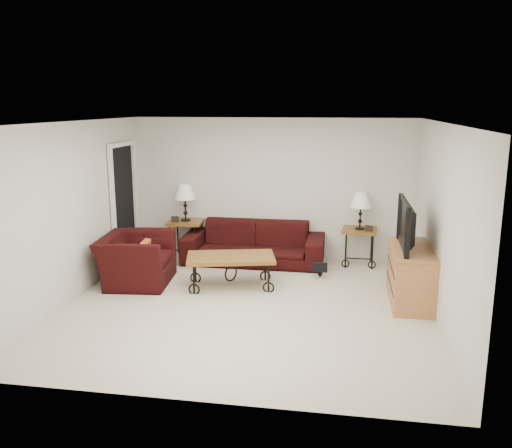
{
  "coord_description": "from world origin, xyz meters",
  "views": [
    {
      "loc": [
        1.26,
        -6.86,
        2.73
      ],
      "look_at": [
        0.0,
        0.7,
        1.0
      ],
      "focal_mm": 37.38,
      "sensor_mm": 36.0,
      "label": 1
    }
  ],
  "objects_px": {
    "side_table_left": "(186,239)",
    "television": "(413,224)",
    "sofa": "(254,243)",
    "armchair": "(136,259)",
    "coffee_table": "(231,271)",
    "lamp_right": "(360,211)",
    "lamp_left": "(185,203)",
    "backpack": "(320,262)",
    "tv_stand": "(411,275)",
    "side_table_right": "(359,247)"
  },
  "relations": [
    {
      "from": "lamp_left",
      "to": "armchair",
      "type": "distance_m",
      "value": 1.71
    },
    {
      "from": "side_table_right",
      "to": "coffee_table",
      "type": "height_order",
      "value": "side_table_right"
    },
    {
      "from": "backpack",
      "to": "lamp_right",
      "type": "bearing_deg",
      "value": 74.07
    },
    {
      "from": "lamp_right",
      "to": "television",
      "type": "bearing_deg",
      "value": -68.72
    },
    {
      "from": "television",
      "to": "backpack",
      "type": "relative_size",
      "value": 2.49
    },
    {
      "from": "side_table_left",
      "to": "coffee_table",
      "type": "relative_size",
      "value": 0.51
    },
    {
      "from": "coffee_table",
      "to": "lamp_right",
      "type": "bearing_deg",
      "value": 37.55
    },
    {
      "from": "coffee_table",
      "to": "television",
      "type": "height_order",
      "value": "television"
    },
    {
      "from": "side_table_right",
      "to": "television",
      "type": "xyz_separation_m",
      "value": [
        0.66,
        -1.68,
        0.8
      ]
    },
    {
      "from": "side_table_left",
      "to": "television",
      "type": "bearing_deg",
      "value": -24.18
    },
    {
      "from": "sofa",
      "to": "tv_stand",
      "type": "xyz_separation_m",
      "value": [
        2.49,
        -1.5,
        0.04
      ]
    },
    {
      "from": "side_table_left",
      "to": "television",
      "type": "distance_m",
      "value": 4.18
    },
    {
      "from": "armchair",
      "to": "tv_stand",
      "type": "height_order",
      "value": "tv_stand"
    },
    {
      "from": "side_table_left",
      "to": "coffee_table",
      "type": "distance_m",
      "value": 1.89
    },
    {
      "from": "side_table_right",
      "to": "sofa",
      "type": "bearing_deg",
      "value": -174.34
    },
    {
      "from": "side_table_left",
      "to": "lamp_right",
      "type": "distance_m",
      "value": 3.16
    },
    {
      "from": "lamp_left",
      "to": "lamp_right",
      "type": "distance_m",
      "value": 3.09
    },
    {
      "from": "backpack",
      "to": "armchair",
      "type": "bearing_deg",
      "value": -141.14
    },
    {
      "from": "television",
      "to": "backpack",
      "type": "bearing_deg",
      "value": -125.65
    },
    {
      "from": "side_table_right",
      "to": "television",
      "type": "distance_m",
      "value": 1.98
    },
    {
      "from": "lamp_right",
      "to": "television",
      "type": "distance_m",
      "value": 1.81
    },
    {
      "from": "side_table_left",
      "to": "side_table_right",
      "type": "distance_m",
      "value": 3.09
    },
    {
      "from": "backpack",
      "to": "side_table_right",
      "type": "bearing_deg",
      "value": 74.07
    },
    {
      "from": "side_table_left",
      "to": "armchair",
      "type": "relative_size",
      "value": 0.57
    },
    {
      "from": "sofa",
      "to": "television",
      "type": "distance_m",
      "value": 2.99
    },
    {
      "from": "side_table_left",
      "to": "armchair",
      "type": "xyz_separation_m",
      "value": [
        -0.34,
        -1.55,
        0.04
      ]
    },
    {
      "from": "armchair",
      "to": "backpack",
      "type": "relative_size",
      "value": 2.49
    },
    {
      "from": "backpack",
      "to": "sofa",
      "type": "bearing_deg",
      "value": 177.09
    },
    {
      "from": "lamp_left",
      "to": "armchair",
      "type": "relative_size",
      "value": 0.57
    },
    {
      "from": "coffee_table",
      "to": "backpack",
      "type": "relative_size",
      "value": 2.79
    },
    {
      "from": "lamp_left",
      "to": "sofa",
      "type": "bearing_deg",
      "value": -8.03
    },
    {
      "from": "lamp_right",
      "to": "armchair",
      "type": "distance_m",
      "value": 3.81
    },
    {
      "from": "side_table_right",
      "to": "lamp_left",
      "type": "height_order",
      "value": "lamp_left"
    },
    {
      "from": "television",
      "to": "armchair",
      "type": "bearing_deg",
      "value": -91.85
    },
    {
      "from": "lamp_left",
      "to": "tv_stand",
      "type": "relative_size",
      "value": 0.51
    },
    {
      "from": "lamp_left",
      "to": "lamp_right",
      "type": "height_order",
      "value": "lamp_left"
    },
    {
      "from": "lamp_left",
      "to": "lamp_right",
      "type": "relative_size",
      "value": 1.05
    },
    {
      "from": "lamp_left",
      "to": "backpack",
      "type": "relative_size",
      "value": 1.43
    },
    {
      "from": "lamp_left",
      "to": "coffee_table",
      "type": "distance_m",
      "value": 2.03
    },
    {
      "from": "coffee_table",
      "to": "tv_stand",
      "type": "bearing_deg",
      "value": -4.15
    },
    {
      "from": "television",
      "to": "backpack",
      "type": "height_order",
      "value": "television"
    },
    {
      "from": "sofa",
      "to": "armchair",
      "type": "xyz_separation_m",
      "value": [
        -1.61,
        -1.37,
        0.02
      ]
    },
    {
      "from": "armchair",
      "to": "tv_stand",
      "type": "distance_m",
      "value": 4.11
    },
    {
      "from": "sofa",
      "to": "side_table_left",
      "type": "distance_m",
      "value": 1.29
    },
    {
      "from": "lamp_left",
      "to": "armchair",
      "type": "xyz_separation_m",
      "value": [
        -0.34,
        -1.55,
        -0.62
      ]
    },
    {
      "from": "side_table_left",
      "to": "side_table_right",
      "type": "height_order",
      "value": "side_table_left"
    },
    {
      "from": "coffee_table",
      "to": "armchair",
      "type": "xyz_separation_m",
      "value": [
        -1.49,
        -0.06,
        0.13
      ]
    },
    {
      "from": "coffee_table",
      "to": "side_table_right",
      "type": "bearing_deg",
      "value": 37.55
    },
    {
      "from": "lamp_left",
      "to": "television",
      "type": "bearing_deg",
      "value": -24.18
    },
    {
      "from": "side_table_left",
      "to": "television",
      "type": "xyz_separation_m",
      "value": [
        3.75,
        -1.68,
        0.78
      ]
    }
  ]
}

